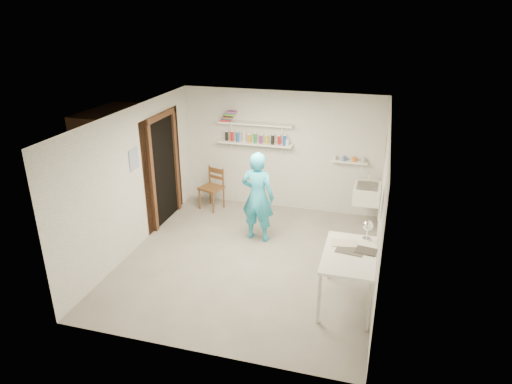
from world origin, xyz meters
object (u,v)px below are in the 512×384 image
(belfast_sink, at_px, (367,193))
(man, at_px, (258,197))
(wall_clock, at_px, (260,178))
(desk_lamp, at_px, (368,226))
(work_table, at_px, (348,278))
(wooden_chair, at_px, (211,188))

(belfast_sink, distance_m, man, 2.05)
(wall_clock, distance_m, desk_lamp, 2.29)
(belfast_sink, distance_m, work_table, 2.47)
(belfast_sink, distance_m, wooden_chair, 3.09)
(desk_lamp, bearing_deg, belfast_sink, 92.47)
(man, distance_m, wall_clock, 0.35)
(man, relative_size, wooden_chair, 1.81)
(wall_clock, height_order, wooden_chair, wall_clock)
(belfast_sink, distance_m, wall_clock, 2.02)
(wooden_chair, relative_size, desk_lamp, 6.09)
(man, distance_m, work_table, 2.31)
(man, relative_size, wall_clock, 5.56)
(man, distance_m, wooden_chair, 1.66)
(desk_lamp, bearing_deg, man, 151.71)
(wooden_chair, height_order, desk_lamp, desk_lamp)
(work_table, bearing_deg, man, 138.76)
(man, relative_size, work_table, 1.38)
(wooden_chair, bearing_deg, desk_lamp, -14.04)
(wooden_chair, bearing_deg, work_table, -21.48)
(work_table, height_order, desk_lamp, desk_lamp)
(belfast_sink, xyz_separation_m, work_table, (-0.11, -2.45, -0.31))
(work_table, relative_size, desk_lamp, 8.00)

